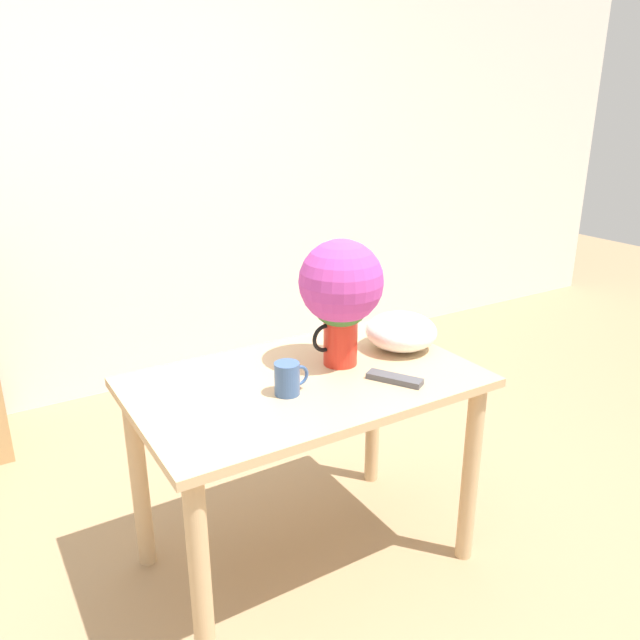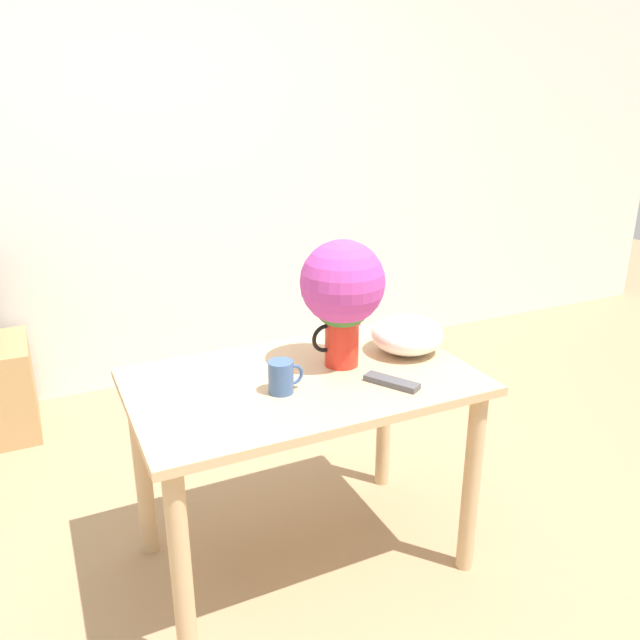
# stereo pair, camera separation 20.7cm
# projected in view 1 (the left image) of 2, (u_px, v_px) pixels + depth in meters

# --- Properties ---
(ground_plane) EXTENTS (12.00, 12.00, 0.00)m
(ground_plane) POSITION_uv_depth(u_px,v_px,m) (284.00, 605.00, 2.09)
(ground_plane) COLOR #9E7F5B
(wall_back) EXTENTS (8.00, 0.05, 2.60)m
(wall_back) POSITION_uv_depth(u_px,v_px,m) (98.00, 159.00, 3.23)
(wall_back) COLOR silver
(wall_back) RESTS_ON ground_plane
(table) EXTENTS (1.13, 0.70, 0.73)m
(table) POSITION_uv_depth(u_px,v_px,m) (305.00, 411.00, 2.10)
(table) COLOR tan
(table) RESTS_ON ground_plane
(flower_vase) EXTENTS (0.29, 0.29, 0.44)m
(flower_vase) POSITION_uv_depth(u_px,v_px,m) (341.00, 290.00, 2.08)
(flower_vase) COLOR red
(flower_vase) RESTS_ON table
(coffee_mug) EXTENTS (0.12, 0.08, 0.10)m
(coffee_mug) POSITION_uv_depth(u_px,v_px,m) (288.00, 378.00, 1.93)
(coffee_mug) COLOR #385689
(coffee_mug) RESTS_ON table
(white_bowl) EXTENTS (0.26, 0.26, 0.13)m
(white_bowl) POSITION_uv_depth(u_px,v_px,m) (401.00, 331.00, 2.28)
(white_bowl) COLOR white
(white_bowl) RESTS_ON table
(remote_control) EXTENTS (0.14, 0.18, 0.02)m
(remote_control) POSITION_uv_depth(u_px,v_px,m) (395.00, 379.00, 2.03)
(remote_control) COLOR #4C4C51
(remote_control) RESTS_ON table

